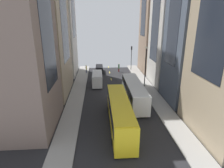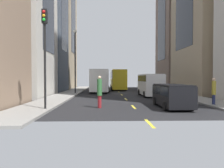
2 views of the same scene
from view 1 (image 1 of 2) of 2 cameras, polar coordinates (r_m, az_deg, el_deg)
ground_plane at (r=35.96m, az=0.73°, el=-2.79°), size 40.70×40.70×0.00m
sidewalk_west at (r=37.14m, az=11.51°, el=-2.34°), size 2.77×44.00×0.15m
sidewalk_east at (r=36.05m, az=-10.38°, el=-2.93°), size 2.77×44.00×0.15m
lane_stripe_0 at (r=55.97m, az=-1.09°, el=5.12°), size 0.16×2.00×0.01m
lane_stripe_1 at (r=50.17m, az=-0.72°, el=3.51°), size 0.16×2.00×0.01m
lane_stripe_2 at (r=44.42m, az=-0.25°, el=1.48°), size 0.16×2.00×0.01m
lane_stripe_3 at (r=38.75m, az=0.36°, el=-1.16°), size 0.16×2.00×0.01m
lane_stripe_4 at (r=33.19m, az=1.17°, el=-4.68°), size 0.16×2.00×0.01m
lane_stripe_5 at (r=27.82m, az=2.31°, el=-9.59°), size 0.16×2.00×0.01m
lane_stripe_6 at (r=22.77m, az=4.06°, el=-16.75°), size 0.16×2.00×0.01m
building_west_1 at (r=41.60m, az=17.65°, el=15.31°), size 7.25×9.21×22.62m
building_west_2 at (r=33.15m, az=25.27°, el=18.90°), size 8.33×8.13×28.51m
building_east_1 at (r=35.93m, az=-21.05°, el=18.44°), size 8.27×11.81×27.47m
building_east_2 at (r=24.97m, az=-30.07°, el=14.18°), size 9.80×10.03×24.53m
city_bus_white at (r=31.90m, az=6.61°, el=-1.93°), size 2.80×12.23×3.35m
streetcar_yellow at (r=24.54m, az=2.30°, el=-8.11°), size 2.70×12.98×3.59m
delivery_van_white at (r=40.33m, az=-4.45°, el=1.85°), size 2.25×6.18×2.58m
car_black_0 at (r=50.32m, az=-3.84°, el=4.68°), size 1.96×4.77×1.68m
pedestrian_walking_far at (r=50.51m, az=2.07°, el=5.03°), size 0.35×0.35×2.29m
pedestrian_waiting_curb at (r=49.73m, az=-7.75°, el=4.66°), size 0.30×0.30×2.00m
traffic_light_near_corner at (r=51.61m, az=5.87°, el=9.03°), size 0.32×0.44×6.41m
streetlamp_near at (r=36.92m, az=10.05°, el=5.90°), size 0.44×0.44×8.37m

